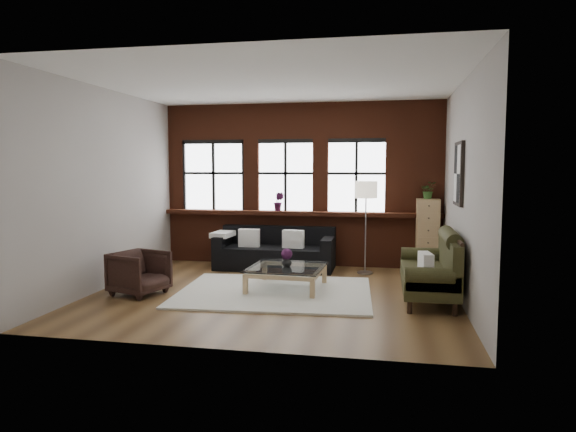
% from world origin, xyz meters
% --- Properties ---
extents(floor, '(5.50, 5.50, 0.00)m').
position_xyz_m(floor, '(0.00, 0.00, 0.00)').
color(floor, brown).
rests_on(floor, ground).
extents(ceiling, '(5.50, 5.50, 0.00)m').
position_xyz_m(ceiling, '(0.00, 0.00, 3.20)').
color(ceiling, white).
rests_on(ceiling, ground).
extents(wall_back, '(5.50, 0.00, 5.50)m').
position_xyz_m(wall_back, '(0.00, 2.50, 1.60)').
color(wall_back, '#ABA69F').
rests_on(wall_back, ground).
extents(wall_front, '(5.50, 0.00, 5.50)m').
position_xyz_m(wall_front, '(0.00, -2.50, 1.60)').
color(wall_front, '#ABA69F').
rests_on(wall_front, ground).
extents(wall_left, '(0.00, 5.00, 5.00)m').
position_xyz_m(wall_left, '(-2.75, 0.00, 1.60)').
color(wall_left, '#ABA69F').
rests_on(wall_left, ground).
extents(wall_right, '(0.00, 5.00, 5.00)m').
position_xyz_m(wall_right, '(2.75, 0.00, 1.60)').
color(wall_right, '#ABA69F').
rests_on(wall_right, ground).
extents(brick_backwall, '(5.50, 0.12, 3.20)m').
position_xyz_m(brick_backwall, '(0.00, 2.44, 1.60)').
color(brick_backwall, '#5A2515').
rests_on(brick_backwall, floor).
extents(sill_ledge, '(5.50, 0.30, 0.08)m').
position_xyz_m(sill_ledge, '(0.00, 2.35, 1.04)').
color(sill_ledge, '#5A2515').
rests_on(sill_ledge, brick_backwall).
extents(window_left, '(1.38, 0.10, 1.50)m').
position_xyz_m(window_left, '(-1.80, 2.45, 1.75)').
color(window_left, black).
rests_on(window_left, brick_backwall).
extents(window_mid, '(1.38, 0.10, 1.50)m').
position_xyz_m(window_mid, '(-0.30, 2.45, 1.75)').
color(window_mid, black).
rests_on(window_mid, brick_backwall).
extents(window_right, '(1.38, 0.10, 1.50)m').
position_xyz_m(window_right, '(1.10, 2.45, 1.75)').
color(window_right, black).
rests_on(window_right, brick_backwall).
extents(wall_poster, '(0.05, 0.74, 0.94)m').
position_xyz_m(wall_poster, '(2.72, 0.30, 1.85)').
color(wall_poster, black).
rests_on(wall_poster, wall_right).
extents(shag_rug, '(3.08, 2.49, 0.03)m').
position_xyz_m(shag_rug, '(-0.00, 0.03, 0.02)').
color(shag_rug, silver).
rests_on(shag_rug, floor).
extents(dark_sofa, '(2.25, 0.91, 0.81)m').
position_xyz_m(dark_sofa, '(-0.40, 1.90, 0.41)').
color(dark_sofa, black).
rests_on(dark_sofa, floor).
extents(pillow_a, '(0.41, 0.16, 0.34)m').
position_xyz_m(pillow_a, '(-0.89, 1.80, 0.60)').
color(pillow_a, white).
rests_on(pillow_a, dark_sofa).
extents(pillow_b, '(0.42, 0.20, 0.34)m').
position_xyz_m(pillow_b, '(-0.03, 1.80, 0.60)').
color(pillow_b, white).
rests_on(pillow_b, dark_sofa).
extents(vintage_settee, '(0.85, 1.91, 1.02)m').
position_xyz_m(vintage_settee, '(2.30, 0.09, 0.51)').
color(vintage_settee, '#2E2D15').
rests_on(vintage_settee, floor).
extents(pillow_settee, '(0.20, 0.40, 0.34)m').
position_xyz_m(pillow_settee, '(2.22, -0.49, 0.62)').
color(pillow_settee, white).
rests_on(pillow_settee, vintage_settee).
extents(armchair, '(0.91, 0.90, 0.67)m').
position_xyz_m(armchair, '(-2.02, -0.44, 0.33)').
color(armchair, black).
rests_on(armchair, floor).
extents(coffee_table, '(1.21, 1.21, 0.39)m').
position_xyz_m(coffee_table, '(0.15, 0.26, 0.18)').
color(coffee_table, tan).
rests_on(coffee_table, shag_rug).
extents(vase, '(0.16, 0.16, 0.17)m').
position_xyz_m(vase, '(0.15, 0.26, 0.46)').
color(vase, '#B2B2B2').
rests_on(vase, coffee_table).
extents(flowers, '(0.18, 0.18, 0.18)m').
position_xyz_m(flowers, '(0.15, 0.26, 0.58)').
color(flowers, '#461841').
rests_on(flowers, vase).
extents(drawer_chest, '(0.42, 0.42, 1.36)m').
position_xyz_m(drawer_chest, '(2.45, 2.24, 0.68)').
color(drawer_chest, tan).
rests_on(drawer_chest, floor).
extents(potted_plant_top, '(0.30, 0.27, 0.32)m').
position_xyz_m(potted_plant_top, '(2.45, 2.24, 1.52)').
color(potted_plant_top, '#2D5923').
rests_on(potted_plant_top, drawer_chest).
extents(floor_lamp, '(0.40, 0.40, 1.84)m').
position_xyz_m(floor_lamp, '(1.32, 1.78, 0.92)').
color(floor_lamp, '#A5A5A8').
rests_on(floor_lamp, floor).
extents(sill_plant, '(0.23, 0.19, 0.38)m').
position_xyz_m(sill_plant, '(-0.42, 2.32, 1.27)').
color(sill_plant, '#461841').
rests_on(sill_plant, sill_ledge).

